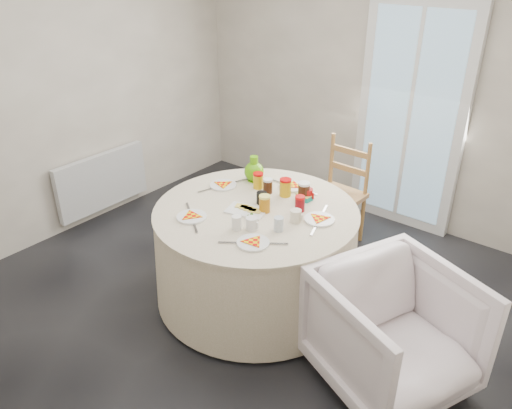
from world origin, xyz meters
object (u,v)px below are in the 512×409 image
Objects in this scene: radiator at (102,181)px; green_pitcher at (254,168)px; wooden_chair at (336,196)px; armchair at (394,332)px; table at (256,254)px.

radiator is 4.90× the size of green_pitcher.
radiator is 2.29m from wooden_chair.
green_pitcher is at bearing -115.79° from wooden_chair.
armchair is at bearing -44.76° from wooden_chair.
wooden_chair is 0.89m from green_pitcher.
green_pitcher is at bearing 130.45° from table.
table is at bearing -90.48° from wooden_chair.
armchair reaches higher than table.
table is 7.47× the size of green_pitcher.
wooden_chair is 4.76× the size of green_pitcher.
radiator is 1.03× the size of wooden_chair.
wooden_chair is 1.14× the size of armchair.
green_pitcher reaches higher than armchair.
armchair is (1.13, -1.23, -0.08)m from wooden_chair.
green_pitcher is at bearing 93.70° from armchair.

